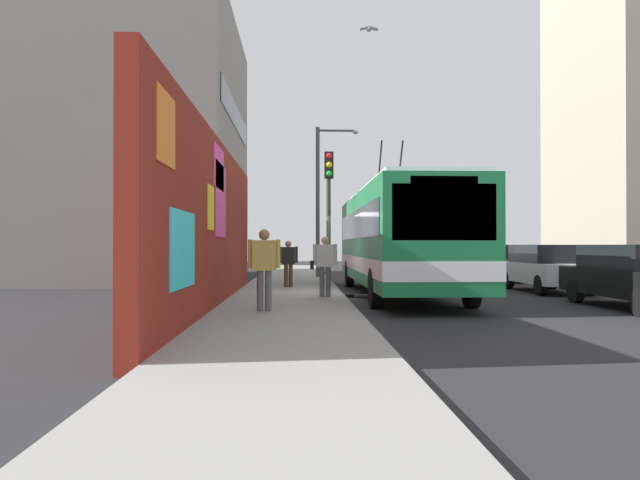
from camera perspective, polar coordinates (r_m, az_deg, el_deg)
ground_plane at (r=18.31m, az=2.08°, el=-5.40°), size 80.00×80.00×0.00m
sidewalk_slab at (r=18.26m, az=-2.96°, el=-5.18°), size 48.00×3.20×0.15m
graffiti_wall at (r=14.90m, az=-9.91°, el=1.39°), size 15.17×0.32×4.10m
building_far_left at (r=29.73m, az=-17.58°, el=8.21°), size 12.85×9.88×12.10m
city_bus at (r=18.98m, az=7.39°, el=0.29°), size 12.02×2.68×5.06m
parked_car_black at (r=16.70m, az=27.84°, el=-2.94°), size 4.79×1.87×1.58m
parked_car_white at (r=21.59m, az=20.62°, el=-2.40°), size 4.37×1.81×1.58m
parked_car_red at (r=27.42m, az=15.61°, el=-2.00°), size 4.79×1.79×1.58m
pedestrian_midblock at (r=20.40m, az=-3.02°, el=-1.92°), size 0.22×0.64×1.56m
pedestrian_near_wall at (r=13.02m, az=-5.30°, el=-2.13°), size 0.24×0.70×1.76m
pedestrian_at_curb at (r=16.56m, az=0.45°, el=-2.03°), size 0.22×0.74×1.66m
traffic_light at (r=19.20m, az=0.83°, el=4.08°), size 0.49×0.28×4.40m
street_lamp at (r=27.04m, az=0.25°, el=4.70°), size 0.44×1.93×6.70m
curbside_puddle at (r=18.58m, az=3.88°, el=-5.32°), size 1.38×1.38×0.00m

